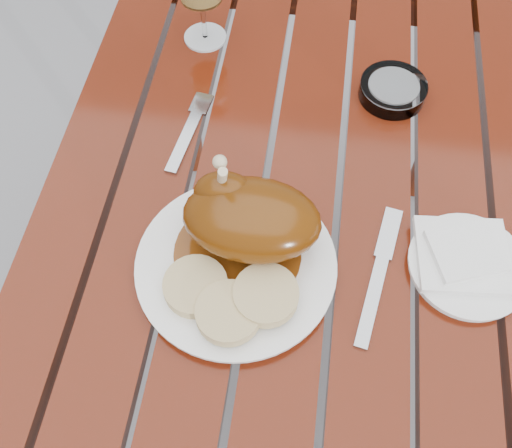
{
  "coord_description": "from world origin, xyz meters",
  "views": [
    {
      "loc": [
        -0.0,
        -0.53,
        1.48
      ],
      "look_at": [
        -0.06,
        -0.11,
        0.78
      ],
      "focal_mm": 40.0,
      "sensor_mm": 36.0,
      "label": 1
    }
  ],
  "objects_px": {
    "table": "(290,281)",
    "dinner_plate": "(236,266)",
    "side_plate": "(467,266)",
    "ashtray": "(393,90)"
  },
  "relations": [
    {
      "from": "table",
      "to": "dinner_plate",
      "type": "bearing_deg",
      "value": -114.78
    },
    {
      "from": "table",
      "to": "side_plate",
      "type": "distance_m",
      "value": 0.47
    },
    {
      "from": "table",
      "to": "side_plate",
      "type": "relative_size",
      "value": 7.07
    },
    {
      "from": "side_plate",
      "to": "ashtray",
      "type": "height_order",
      "value": "ashtray"
    },
    {
      "from": "dinner_plate",
      "to": "table",
      "type": "bearing_deg",
      "value": 65.22
    },
    {
      "from": "table",
      "to": "side_plate",
      "type": "height_order",
      "value": "side_plate"
    },
    {
      "from": "side_plate",
      "to": "ashtray",
      "type": "relative_size",
      "value": 1.49
    },
    {
      "from": "side_plate",
      "to": "table",
      "type": "bearing_deg",
      "value": 153.27
    },
    {
      "from": "dinner_plate",
      "to": "ashtray",
      "type": "bearing_deg",
      "value": 59.85
    },
    {
      "from": "dinner_plate",
      "to": "ashtray",
      "type": "relative_size",
      "value": 2.49
    }
  ]
}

